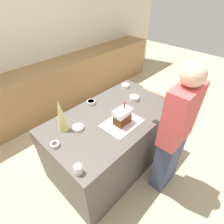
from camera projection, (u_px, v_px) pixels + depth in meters
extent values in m
plane|color=#C6B28E|center=(113.00, 159.00, 2.77)|extent=(12.00, 12.00, 0.00)
cube|color=beige|center=(25.00, 46.00, 3.20)|extent=(8.00, 0.05, 2.60)
cube|color=#9E7547|center=(45.00, 91.00, 3.52)|extent=(6.00, 0.60, 0.95)
cube|color=#514C47|center=(113.00, 140.00, 2.50)|extent=(1.76, 1.00, 0.90)
cube|color=silver|center=(122.00, 123.00, 2.09)|extent=(0.47, 0.34, 0.01)
cube|color=brown|center=(122.00, 119.00, 2.05)|extent=(0.20, 0.13, 0.13)
cube|color=white|center=(123.00, 112.00, 1.99)|extent=(0.22, 0.14, 0.06)
cylinder|color=brown|center=(124.00, 105.00, 2.00)|extent=(0.02, 0.02, 0.07)
cone|color=#DBD675|center=(61.00, 115.00, 1.90)|extent=(0.13, 0.13, 0.40)
cylinder|color=white|center=(134.00, 98.00, 2.49)|extent=(0.13, 0.13, 0.05)
cylinder|color=orange|center=(134.00, 97.00, 2.48)|extent=(0.11, 0.11, 0.01)
cylinder|color=silver|center=(91.00, 102.00, 2.42)|extent=(0.12, 0.12, 0.04)
cylinder|color=orange|center=(91.00, 101.00, 2.41)|extent=(0.10, 0.10, 0.01)
cylinder|color=white|center=(125.00, 86.00, 2.78)|extent=(0.12, 0.12, 0.05)
cylinder|color=red|center=(125.00, 85.00, 2.77)|extent=(0.10, 0.10, 0.01)
cylinder|color=white|center=(78.00, 128.00, 2.01)|extent=(0.13, 0.13, 0.04)
cylinder|color=pink|center=(78.00, 127.00, 2.00)|extent=(0.10, 0.10, 0.01)
cylinder|color=white|center=(55.00, 145.00, 1.80)|extent=(0.09, 0.09, 0.04)
cylinder|color=white|center=(55.00, 144.00, 1.79)|extent=(0.08, 0.08, 0.01)
cylinder|color=white|center=(78.00, 169.00, 1.54)|extent=(0.08, 0.08, 0.09)
cube|color=#424C6B|center=(166.00, 161.00, 2.23)|extent=(0.35, 0.19, 0.85)
cube|color=#CC4C4C|center=(181.00, 115.00, 1.77)|extent=(0.46, 0.21, 0.67)
sphere|color=beige|center=(193.00, 74.00, 1.50)|extent=(0.23, 0.23, 0.23)
cylinder|color=beige|center=(163.00, 95.00, 1.81)|extent=(0.08, 0.46, 0.08)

